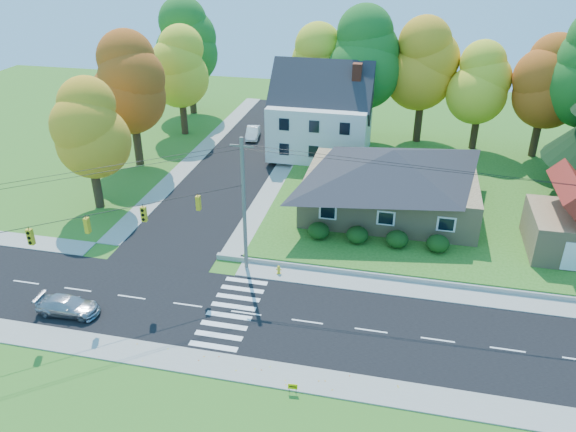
% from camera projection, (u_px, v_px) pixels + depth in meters
% --- Properties ---
extents(ground, '(120.00, 120.00, 0.00)m').
position_uv_depth(ground, '(246.00, 313.00, 36.05)').
color(ground, '#3D7923').
extents(road_main, '(90.00, 8.00, 0.02)m').
position_uv_depth(road_main, '(246.00, 313.00, 36.05)').
color(road_main, black).
rests_on(road_main, ground).
extents(road_cross, '(8.00, 44.00, 0.02)m').
position_uv_depth(road_cross, '(243.00, 157.00, 60.09)').
color(road_cross, black).
rests_on(road_cross, ground).
extents(sidewalk_north, '(90.00, 2.00, 0.08)m').
position_uv_depth(sidewalk_north, '(266.00, 271.00, 40.36)').
color(sidewalk_north, '#9C9A90').
rests_on(sidewalk_north, ground).
extents(sidewalk_south, '(90.00, 2.00, 0.08)m').
position_uv_depth(sidewalk_south, '(221.00, 366.00, 31.71)').
color(sidewalk_south, '#9C9A90').
rests_on(sidewalk_south, ground).
extents(lawn, '(30.00, 30.00, 0.50)m').
position_uv_depth(lawn, '(446.00, 193.00, 51.59)').
color(lawn, '#3D7923').
rests_on(lawn, ground).
extents(ranch_house, '(14.60, 10.60, 5.40)m').
position_uv_depth(ranch_house, '(391.00, 180.00, 46.84)').
color(ranch_house, tan).
rests_on(ranch_house, lawn).
extents(colonial_house, '(10.40, 8.40, 9.60)m').
position_uv_depth(colonial_house, '(321.00, 116.00, 58.15)').
color(colonial_house, silver).
rests_on(colonial_house, lawn).
extents(hedge_row, '(10.70, 1.70, 1.27)m').
position_uv_depth(hedge_row, '(377.00, 237.00, 42.55)').
color(hedge_row, '#163A10').
rests_on(hedge_row, lawn).
extents(traffic_infrastructure, '(38.10, 10.66, 10.00)m').
position_uv_depth(traffic_infrastructure, '(247.00, 233.00, 34.87)').
color(traffic_infrastructure, '#666059').
rests_on(traffic_infrastructure, ground).
extents(tree_lot_0, '(6.72, 6.72, 12.51)m').
position_uv_depth(tree_lot_0, '(313.00, 66.00, 62.02)').
color(tree_lot_0, '#3F2A19').
rests_on(tree_lot_0, lawn).
extents(tree_lot_1, '(7.84, 7.84, 14.60)m').
position_uv_depth(tree_lot_1, '(367.00, 58.00, 59.39)').
color(tree_lot_1, '#3F2A19').
rests_on(tree_lot_1, lawn).
extents(tree_lot_2, '(7.28, 7.28, 13.56)m').
position_uv_depth(tree_lot_2, '(425.00, 65.00, 59.39)').
color(tree_lot_2, '#3F2A19').
rests_on(tree_lot_2, lawn).
extents(tree_lot_3, '(6.16, 6.16, 11.47)m').
position_uv_depth(tree_lot_3, '(482.00, 83.00, 57.97)').
color(tree_lot_3, '#3F2A19').
rests_on(tree_lot_3, lawn).
extents(tree_lot_4, '(6.72, 6.72, 12.51)m').
position_uv_depth(tree_lot_4, '(547.00, 82.00, 55.64)').
color(tree_lot_4, '#3F2A19').
rests_on(tree_lot_4, lawn).
extents(tree_west_0, '(6.16, 6.16, 11.47)m').
position_uv_depth(tree_west_0, '(87.00, 129.00, 46.42)').
color(tree_west_0, '#3F2A19').
rests_on(tree_west_0, ground).
extents(tree_west_1, '(7.28, 7.28, 13.56)m').
position_uv_depth(tree_west_1, '(130.00, 83.00, 54.66)').
color(tree_west_1, '#3F2A19').
rests_on(tree_west_1, ground).
extents(tree_west_2, '(6.72, 6.72, 12.51)m').
position_uv_depth(tree_west_2, '(179.00, 68.00, 63.42)').
color(tree_west_2, '#3F2A19').
rests_on(tree_west_2, ground).
extents(tree_west_3, '(7.84, 7.84, 14.60)m').
position_uv_depth(tree_west_3, '(188.00, 42.00, 70.13)').
color(tree_west_3, '#3F2A19').
rests_on(tree_west_3, ground).
extents(silver_sedan, '(4.12, 1.77, 1.18)m').
position_uv_depth(silver_sedan, '(68.00, 306.00, 35.76)').
color(silver_sedan, '#A6A7B0').
rests_on(silver_sedan, road_main).
extents(white_car, '(1.99, 4.09, 1.29)m').
position_uv_depth(white_car, '(253.00, 133.00, 65.25)').
color(white_car, white).
rests_on(white_car, road_cross).
extents(fire_hydrant, '(0.39, 0.31, 0.70)m').
position_uv_depth(fire_hydrant, '(279.00, 270.00, 39.95)').
color(fire_hydrant, gold).
rests_on(fire_hydrant, ground).
extents(yard_sign, '(0.52, 0.08, 0.64)m').
position_uv_depth(yard_sign, '(293.00, 387.00, 29.71)').
color(yard_sign, black).
rests_on(yard_sign, ground).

